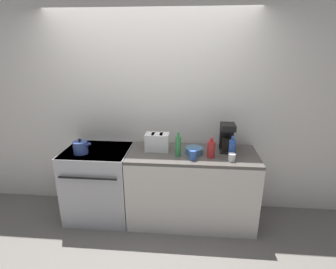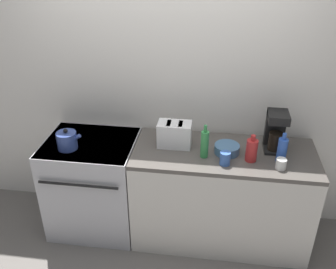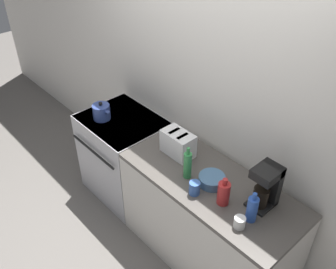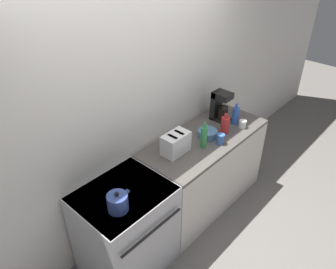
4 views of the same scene
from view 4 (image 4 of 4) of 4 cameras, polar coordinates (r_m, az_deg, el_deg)
name	(u,v)px [view 4 (image 4 of 4)]	position (r m, az deg, el deg)	size (l,w,h in m)	color
ground_plane	(194,241)	(3.59, 4.57, -18.02)	(12.00, 12.00, 0.00)	slate
wall_back	(142,109)	(3.11, -4.54, 4.38)	(8.00, 0.05, 2.60)	silver
stove	(126,229)	(3.10, -7.34, -15.98)	(0.78, 0.68, 0.90)	#B7B7BC
counter_block	(203,170)	(3.71, 6.14, -6.17)	(1.50, 0.64, 0.90)	silver
kettle	(118,202)	(2.60, -8.73, -11.60)	(0.21, 0.16, 0.18)	#33478C
toaster	(176,143)	(3.14, 1.36, -1.56)	(0.28, 0.16, 0.21)	white
coffee_maker	(220,105)	(3.70, 9.02, 5.07)	(0.16, 0.20, 0.34)	black
bottle_blue	(235,115)	(3.67, 11.67, 3.29)	(0.07, 0.07, 0.25)	#2D56B7
bottle_red	(225,125)	(3.49, 9.91, 1.68)	(0.09, 0.09, 0.22)	#B72828
bottle_green	(204,137)	(3.22, 6.26, -0.42)	(0.06, 0.06, 0.28)	#338C47
cup_white	(243,124)	(3.65, 12.87, 1.81)	(0.08, 0.08, 0.08)	white
cup_blue	(220,139)	(3.33, 9.13, -0.76)	(0.08, 0.08, 0.11)	#3860B2
bowl	(207,133)	(3.43, 6.89, 0.18)	(0.20, 0.20, 0.07)	teal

